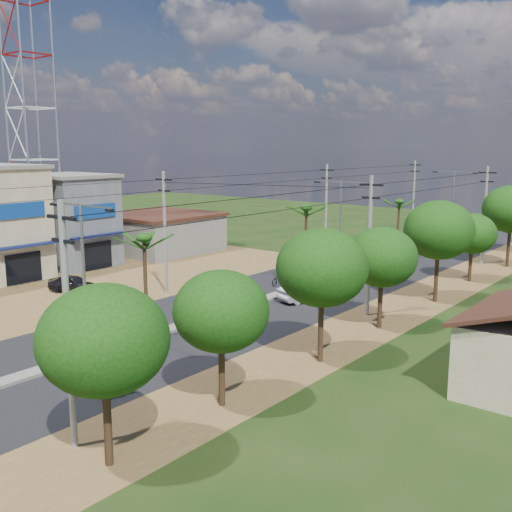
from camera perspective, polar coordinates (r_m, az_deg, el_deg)
The scene contains 34 objects.
ground at distance 32.59m, azimuth -15.67°, elevation -9.28°, with size 160.00×160.00×0.00m, color black.
road at distance 42.59m, azimuth 0.93°, elevation -4.19°, with size 12.00×110.00×0.04m, color black.
median at distance 44.91m, azimuth 3.28°, elevation -3.34°, with size 1.00×90.00×0.18m, color #605E56.
dirt_lot_west at distance 48.88m, azimuth -18.38°, elevation -2.82°, with size 18.00×46.00×0.04m, color brown.
dirt_shoulder_east at distance 38.18m, azimuth 11.12°, elevation -6.14°, with size 5.00×90.00×0.03m, color brown.
shophouse_grey at distance 57.18m, azimuth -17.42°, elevation 3.32°, with size 9.00×6.40×8.30m.
low_shed at distance 62.80m, azimuth -9.23°, elevation 2.24°, with size 10.40×10.40×3.95m.
telecom_tower at distance 61.60m, azimuth -20.96°, elevation 17.56°, with size 3.80×3.80×43.00m.
tree_east_a at distance 20.53m, azimuth -14.31°, elevation -7.76°, with size 4.40×4.40×6.37m.
tree_east_b at distance 24.65m, azimuth -3.34°, elevation -5.28°, with size 4.00×4.00×5.83m.
tree_east_c at distance 29.68m, azimuth 6.30°, elevation -1.13°, with size 4.60×4.60×6.83m.
tree_east_d at distance 35.92m, azimuth 11.89°, elevation -0.12°, with size 4.20×4.20×6.13m.
tree_east_e at distance 42.94m, azimuth 17.02°, elevation 2.37°, with size 4.80×4.80×7.14m.
tree_east_f at distance 50.69m, azimuth 19.91°, elevation 2.00°, with size 3.80×3.80×5.52m.
tree_east_g at distance 57.95m, azimuth 23.14°, elevation 4.12°, with size 5.00×5.00×7.38m.
palm_median_near at distance 33.62m, azimuth -10.61°, elevation 1.28°, with size 2.00×2.00×6.15m.
palm_median_mid at distance 45.53m, azimuth 4.82°, elevation 4.25°, with size 2.00×2.00×6.55m.
palm_median_far at distance 59.49m, azimuth 13.48°, elevation 4.84°, with size 2.00×2.00×5.85m.
streetlight_near at distance 31.33m, azimuth -16.10°, elevation -1.01°, with size 5.10×0.18×8.00m.
streetlight_mid at distance 49.86m, azimuth 8.02°, elevation 3.44°, with size 5.10×0.18×8.00m.
streetlight_far at distance 72.39m, azimuth 18.25°, elevation 5.18°, with size 5.10×0.18×8.00m.
utility_pole_w_b at distance 44.16m, azimuth -8.67°, elevation 2.48°, with size 1.60×0.24×9.00m.
utility_pole_w_c at distance 61.12m, azimuth 6.70°, elevation 4.72°, with size 1.60×0.24×9.00m.
utility_pole_w_d at distance 79.65m, azimuth 14.80°, elevation 5.77°, with size 1.60×0.24×9.00m.
utility_pole_e_a at distance 22.02m, azimuth -17.50°, elevation -5.95°, with size 1.60×0.24×9.00m.
utility_pole_e_b at distance 38.45m, azimuth 10.75°, elevation 1.24°, with size 1.60×0.24×9.00m.
utility_pole_e_c at distance 58.66m, azimuth 20.95°, elevation 3.86°, with size 1.60×0.24×9.00m.
car_silver_mid at distance 42.28m, azimuth 4.89°, elevation -3.38°, with size 1.49×4.27×1.41m, color #93969B.
car_white_far at distance 51.95m, azimuth 6.94°, elevation -0.83°, with size 1.95×4.79×1.39m, color #AAAAA6.
car_parked_dark at distance 46.57m, azimuth -17.03°, elevation -2.59°, with size 1.52×3.79×1.29m, color black.
moto_rider_east at distance 27.27m, azimuth -13.05°, elevation -12.05°, with size 0.63×1.81×0.95m, color black.
moto_rider_west_a at distance 46.90m, azimuth 2.21°, elevation -2.24°, with size 0.65×1.87×0.98m, color black.
moto_rider_west_b at distance 53.72m, azimuth 5.67°, elevation -0.62°, with size 0.49×1.72×1.04m, color black.
roadside_sign at distance 37.78m, azimuth -18.37°, elevation -5.94°, with size 0.29×1.14×0.95m.
Camera 1 is at (25.23, -17.59, 10.79)m, focal length 42.00 mm.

